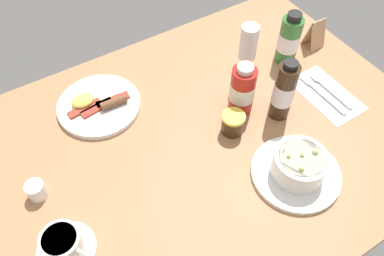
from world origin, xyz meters
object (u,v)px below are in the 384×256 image
(porridge_bowl, at_px, (298,167))
(jam_jar, at_px, (233,123))
(sauce_bottle_red, at_px, (242,89))
(menu_card, at_px, (315,33))
(creamer_jug, at_px, (36,190))
(wine_glass, at_px, (248,46))
(coffee_cup, at_px, (63,245))
(sauce_bottle_green, at_px, (289,40))
(cutlery_setting, at_px, (326,93))
(breakfast_plate, at_px, (98,105))
(sauce_bottle_brown, at_px, (284,91))

(porridge_bowl, relative_size, jam_jar, 3.55)
(sauce_bottle_red, xyz_separation_m, menu_card, (0.34, 0.09, -0.02))
(creamer_jug, bearing_deg, wine_glass, 5.82)
(coffee_cup, bearing_deg, porridge_bowl, -11.64)
(porridge_bowl, bearing_deg, sauce_bottle_green, 53.81)
(cutlery_setting, bearing_deg, wine_glass, 132.31)
(creamer_jug, height_order, breakfast_plate, creamer_jug)
(porridge_bowl, distance_m, menu_card, 0.48)
(creamer_jug, height_order, sauce_bottle_brown, sauce_bottle_brown)
(sauce_bottle_red, distance_m, menu_card, 0.35)
(sauce_bottle_green, bearing_deg, sauce_bottle_red, -159.27)
(coffee_cup, bearing_deg, wine_glass, 19.67)
(sauce_bottle_brown, distance_m, breakfast_plate, 0.48)
(sauce_bottle_brown, xyz_separation_m, breakfast_plate, (-0.40, 0.27, -0.08))
(jam_jar, bearing_deg, sauce_bottle_red, 40.04)
(wine_glass, bearing_deg, coffee_cup, -160.33)
(coffee_cup, relative_size, sauce_bottle_green, 0.77)
(sauce_bottle_red, bearing_deg, jam_jar, -139.96)
(coffee_cup, height_order, sauce_bottle_green, sauce_bottle_green)
(sauce_bottle_green, distance_m, menu_card, 0.12)
(jam_jar, distance_m, sauce_bottle_green, 0.32)
(wine_glass, height_order, sauce_bottle_red, wine_glass)
(sauce_bottle_brown, xyz_separation_m, menu_card, (0.27, 0.16, -0.04))
(cutlery_setting, relative_size, coffee_cup, 1.63)
(porridge_bowl, height_order, coffee_cup, porridge_bowl)
(cutlery_setting, xyz_separation_m, sauce_bottle_brown, (-0.16, 0.01, 0.08))
(coffee_cup, relative_size, menu_card, 1.34)
(porridge_bowl, bearing_deg, breakfast_plate, 125.46)
(sauce_bottle_brown, bearing_deg, menu_card, 31.06)
(sauce_bottle_brown, bearing_deg, sauce_bottle_green, 45.79)
(jam_jar, height_order, menu_card, menu_card)
(coffee_cup, height_order, sauce_bottle_red, sauce_bottle_red)
(sauce_bottle_green, bearing_deg, breakfast_plate, 168.44)
(coffee_cup, xyz_separation_m, sauce_bottle_brown, (0.61, 0.06, 0.05))
(cutlery_setting, xyz_separation_m, jam_jar, (-0.29, 0.03, 0.03))
(cutlery_setting, relative_size, creamer_jug, 4.07)
(porridge_bowl, height_order, breakfast_plate, porridge_bowl)
(sauce_bottle_red, bearing_deg, wine_glass, 48.77)
(wine_glass, distance_m, menu_card, 0.27)
(menu_card, bearing_deg, sauce_bottle_brown, -148.94)
(coffee_cup, height_order, jam_jar, coffee_cup)
(creamer_jug, xyz_separation_m, sauce_bottle_red, (0.54, -0.02, 0.05))
(sauce_bottle_green, bearing_deg, cutlery_setting, -87.85)
(creamer_jug, bearing_deg, breakfast_plate, 38.21)
(coffee_cup, bearing_deg, jam_jar, 9.41)
(menu_card, bearing_deg, creamer_jug, -175.75)
(coffee_cup, bearing_deg, sauce_bottle_red, 13.84)
(sauce_bottle_brown, xyz_separation_m, sauce_bottle_green, (0.15, 0.16, -0.01))
(creamer_jug, distance_m, sauce_bottle_green, 0.77)
(wine_glass, relative_size, menu_card, 1.92)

